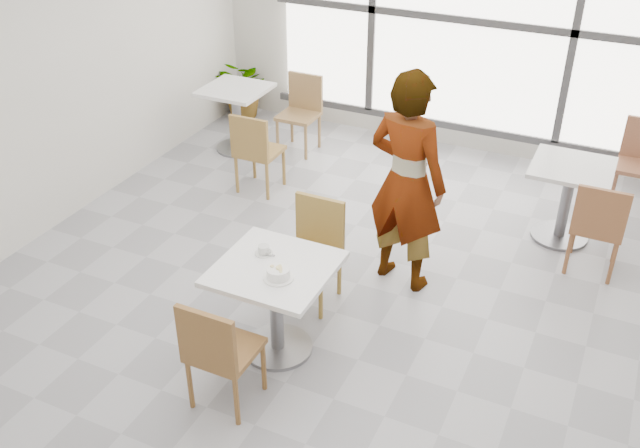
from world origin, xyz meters
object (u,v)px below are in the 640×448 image
at_px(bg_chair_left_near, 255,148).
at_px(oatmeal_bowl, 278,273).
at_px(bg_table_right, 568,192).
at_px(main_table, 276,293).
at_px(person, 407,182).
at_px(plant_left, 245,88).
at_px(bg_table_left, 236,110).
at_px(coffee_cup, 264,250).
at_px(chair_near, 218,349).
at_px(bg_chair_left_far, 301,108).
at_px(chair_far, 314,244).
at_px(bg_chair_right_near, 598,223).

bearing_deg(bg_chair_left_near, oatmeal_bowl, 123.45).
bearing_deg(oatmeal_bowl, bg_table_right, 59.37).
bearing_deg(main_table, person, 67.33).
relative_size(bg_chair_left_near, plant_left, 1.14).
height_order(oatmeal_bowl, person, person).
height_order(oatmeal_bowl, bg_table_left, oatmeal_bowl).
distance_m(coffee_cup, bg_table_right, 3.01).
height_order(main_table, coffee_cup, coffee_cup).
xyz_separation_m(chair_near, bg_table_left, (-2.01, 3.57, -0.01)).
bearing_deg(bg_table_right, person, -131.75).
relative_size(bg_table_right, bg_chair_left_far, 0.86).
relative_size(main_table, plant_left, 1.05).
bearing_deg(chair_far, chair_near, -90.93).
xyz_separation_m(bg_chair_left_near, bg_chair_left_far, (-0.06, 1.17, 0.00)).
relative_size(coffee_cup, person, 0.09).
xyz_separation_m(bg_table_right, bg_chair_left_far, (-3.06, 0.74, 0.01)).
height_order(bg_table_right, bg_chair_left_far, bg_chair_left_far).
bearing_deg(coffee_cup, oatmeal_bowl, -43.22).
height_order(person, bg_table_right, person).
bearing_deg(bg_table_left, bg_table_right, -5.99).
xyz_separation_m(chair_near, person, (0.59, 1.92, 0.43)).
xyz_separation_m(coffee_cup, bg_chair_right_near, (2.11, 1.92, -0.28)).
distance_m(chair_near, bg_chair_left_near, 3.04).
xyz_separation_m(main_table, chair_far, (-0.04, 0.73, -0.02)).
bearing_deg(bg_table_left, bg_chair_left_far, 27.77).
bearing_deg(coffee_cup, plant_left, 122.49).
height_order(chair_far, bg_chair_right_near, same).
xyz_separation_m(chair_far, oatmeal_bowl, (0.14, -0.84, 0.29)).
bearing_deg(oatmeal_bowl, bg_chair_right_near, 48.79).
distance_m(chair_near, bg_table_left, 4.10).
height_order(person, bg_table_left, person).
bearing_deg(main_table, plant_left, 123.30).
bearing_deg(bg_chair_right_near, coffee_cup, 42.28).
distance_m(chair_far, bg_table_right, 2.46).
xyz_separation_m(main_table, bg_chair_left_far, (-1.42, 3.25, -0.02)).
distance_m(main_table, bg_table_right, 3.00).
relative_size(chair_near, bg_table_right, 1.16).
xyz_separation_m(chair_far, bg_table_right, (1.69, 1.78, -0.01)).
xyz_separation_m(main_table, person, (0.52, 1.25, 0.41)).
distance_m(bg_chair_right_near, plant_left, 4.78).
xyz_separation_m(person, bg_chair_right_near, (1.45, 0.78, -0.43)).
distance_m(chair_near, oatmeal_bowl, 0.65).
height_order(main_table, chair_near, chair_near).
xyz_separation_m(chair_far, bg_table_left, (-2.03, 2.17, -0.01)).
height_order(oatmeal_bowl, bg_chair_right_near, bg_chair_right_near).
bearing_deg(person, main_table, 79.66).
bearing_deg(chair_near, chair_far, -90.93).
xyz_separation_m(bg_table_left, bg_chair_right_near, (4.04, -0.87, 0.01)).
distance_m(bg_chair_left_near, bg_chair_right_near, 3.33).
bearing_deg(plant_left, coffee_cup, -57.51).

